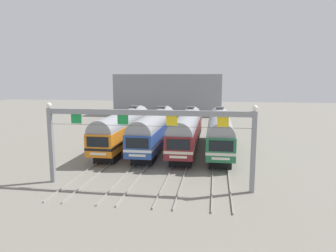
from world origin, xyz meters
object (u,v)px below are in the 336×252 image
at_px(commuter_train_orange, 124,128).
at_px(catenary_gantry, 147,127).
at_px(commuter_train_maroon, 187,129).
at_px(commuter_train_green, 220,130).
at_px(commuter_train_blue, 155,128).

bearing_deg(commuter_train_orange, catenary_gantry, -65.77).
bearing_deg(catenary_gantry, commuter_train_maroon, 81.47).
bearing_deg(catenary_gantry, commuter_train_green, 65.77).
height_order(commuter_train_blue, catenary_gantry, catenary_gantry).
relative_size(commuter_train_green, catenary_gantry, 1.04).
xyz_separation_m(commuter_train_orange, commuter_train_maroon, (8.10, 0.00, 0.00)).
bearing_deg(commuter_train_maroon, commuter_train_green, 0.00).
bearing_deg(commuter_train_green, catenary_gantry, -114.23).
relative_size(commuter_train_orange, catenary_gantry, 1.04).
height_order(commuter_train_green, catenary_gantry, catenary_gantry).
height_order(commuter_train_blue, commuter_train_green, same).
xyz_separation_m(commuter_train_orange, catenary_gantry, (6.08, -13.50, 2.42)).
distance_m(commuter_train_blue, commuter_train_green, 8.10).
distance_m(commuter_train_orange, commuter_train_green, 12.15).
bearing_deg(commuter_train_maroon, commuter_train_blue, 180.00).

